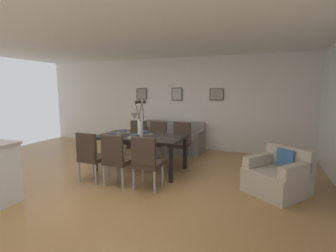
% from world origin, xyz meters
% --- Properties ---
extents(ground_plane, '(9.00, 9.00, 0.00)m').
position_xyz_m(ground_plane, '(0.00, 0.00, 0.00)').
color(ground_plane, '#A87A47').
extents(back_wall_panel, '(9.00, 0.10, 2.60)m').
position_xyz_m(back_wall_panel, '(0.00, 3.25, 1.30)').
color(back_wall_panel, white).
rests_on(back_wall_panel, ground).
extents(ceiling_panel, '(9.00, 7.20, 0.08)m').
position_xyz_m(ceiling_panel, '(0.00, 0.40, 2.64)').
color(ceiling_panel, white).
extents(dining_table, '(1.80, 0.98, 0.74)m').
position_xyz_m(dining_table, '(-0.01, 0.86, 0.67)').
color(dining_table, black).
rests_on(dining_table, ground).
extents(dining_chair_near_left, '(0.47, 0.47, 0.92)m').
position_xyz_m(dining_chair_near_left, '(-0.56, -0.04, 0.51)').
color(dining_chair_near_left, '#3D2D23').
rests_on(dining_chair_near_left, ground).
extents(dining_chair_near_right, '(0.46, 0.46, 0.92)m').
position_xyz_m(dining_chair_near_right, '(-0.57, 1.74, 0.51)').
color(dining_chair_near_right, '#3D2D23').
rests_on(dining_chair_near_right, ground).
extents(dining_chair_far_left, '(0.45, 0.45, 0.92)m').
position_xyz_m(dining_chair_far_left, '(-0.02, -0.04, 0.51)').
color(dining_chair_far_left, '#3D2D23').
rests_on(dining_chair_far_left, ground).
extents(dining_chair_far_right, '(0.45, 0.45, 0.92)m').
position_xyz_m(dining_chair_far_right, '(-0.03, 1.74, 0.51)').
color(dining_chair_far_right, '#3D2D23').
rests_on(dining_chair_far_right, ground).
extents(dining_chair_mid_left, '(0.46, 0.46, 0.92)m').
position_xyz_m(dining_chair_mid_left, '(0.55, -0.01, 0.51)').
color(dining_chair_mid_left, '#3D2D23').
rests_on(dining_chair_mid_left, ground).
extents(dining_chair_mid_right, '(0.45, 0.45, 0.92)m').
position_xyz_m(dining_chair_mid_right, '(0.56, 1.79, 0.51)').
color(dining_chair_mid_right, '#3D2D23').
rests_on(dining_chair_mid_right, ground).
extents(centerpiece_vase, '(0.21, 0.23, 0.73)m').
position_xyz_m(centerpiece_vase, '(-0.01, 0.86, 1.02)').
color(centerpiece_vase, silver).
rests_on(centerpiece_vase, dining_table).
extents(placemat_near_left, '(0.32, 0.32, 0.01)m').
position_xyz_m(placemat_near_left, '(-0.55, 0.64, 0.74)').
color(placemat_near_left, '#7F705B').
rests_on(placemat_near_left, dining_table).
extents(bowl_near_left, '(0.17, 0.17, 0.07)m').
position_xyz_m(bowl_near_left, '(-0.55, 0.64, 0.78)').
color(bowl_near_left, '#475166').
rests_on(bowl_near_left, dining_table).
extents(placemat_near_right, '(0.32, 0.32, 0.01)m').
position_xyz_m(placemat_near_right, '(-0.55, 1.08, 0.74)').
color(placemat_near_right, '#7F705B').
rests_on(placemat_near_right, dining_table).
extents(bowl_near_right, '(0.17, 0.17, 0.07)m').
position_xyz_m(bowl_near_right, '(-0.55, 1.08, 0.78)').
color(bowl_near_right, '#475166').
rests_on(bowl_near_right, dining_table).
extents(placemat_far_left, '(0.32, 0.32, 0.01)m').
position_xyz_m(placemat_far_left, '(-0.01, 0.64, 0.74)').
color(placemat_far_left, '#7F705B').
rests_on(placemat_far_left, dining_table).
extents(bowl_far_left, '(0.17, 0.17, 0.07)m').
position_xyz_m(bowl_far_left, '(-0.01, 0.64, 0.78)').
color(bowl_far_left, '#475166').
rests_on(bowl_far_left, dining_table).
extents(placemat_far_right, '(0.32, 0.32, 0.01)m').
position_xyz_m(placemat_far_right, '(-0.01, 1.08, 0.74)').
color(placemat_far_right, '#7F705B').
rests_on(placemat_far_right, dining_table).
extents(bowl_far_right, '(0.17, 0.17, 0.07)m').
position_xyz_m(bowl_far_right, '(-0.01, 1.08, 0.78)').
color(bowl_far_right, '#475166').
rests_on(bowl_far_right, dining_table).
extents(sofa, '(1.78, 0.84, 0.80)m').
position_xyz_m(sofa, '(-0.03, 2.70, 0.28)').
color(sofa, gray).
rests_on(sofa, ground).
extents(side_table, '(0.36, 0.36, 0.52)m').
position_xyz_m(side_table, '(-1.14, 2.65, 0.26)').
color(side_table, black).
rests_on(side_table, ground).
extents(table_lamp, '(0.22, 0.22, 0.51)m').
position_xyz_m(table_lamp, '(-1.14, 2.65, 0.89)').
color(table_lamp, beige).
rests_on(table_lamp, side_table).
extents(armchair, '(1.12, 1.12, 0.75)m').
position_xyz_m(armchair, '(2.63, 0.63, 0.29)').
color(armchair, '#B7A893').
rests_on(armchair, ground).
extents(framed_picture_left, '(0.34, 0.03, 0.34)m').
position_xyz_m(framed_picture_left, '(-1.16, 3.18, 1.57)').
color(framed_picture_left, '#473828').
extents(framed_picture_center, '(0.32, 0.03, 0.37)m').
position_xyz_m(framed_picture_center, '(-0.01, 3.18, 1.57)').
color(framed_picture_center, '#473828').
extents(framed_picture_right, '(0.38, 0.03, 0.33)m').
position_xyz_m(framed_picture_right, '(1.14, 3.18, 1.57)').
color(framed_picture_right, '#473828').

